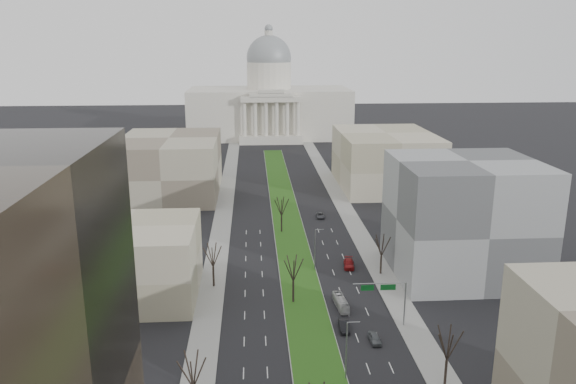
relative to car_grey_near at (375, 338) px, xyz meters
name	(u,v)px	position (x,y,z in m)	size (l,w,h in m)	color
ground	(289,232)	(-10.07, 55.01, -0.67)	(600.00, 600.00, 0.00)	black
median	(290,233)	(-10.07, 54.00, -0.57)	(8.00, 222.03, 0.20)	#999993
sidewalk_left	(215,272)	(-27.57, 30.01, -0.60)	(5.00, 330.00, 0.15)	gray
sidewalk_right	(379,268)	(7.43, 30.01, -0.60)	(5.00, 330.00, 0.15)	gray
capitol	(269,104)	(-10.07, 204.59, 15.63)	(80.00, 46.00, 55.00)	beige
building_beige_left	(127,261)	(-43.07, 20.01, 6.33)	(26.00, 22.00, 14.00)	tan
building_grey_right	(464,218)	(23.93, 27.01, 11.33)	(28.00, 26.00, 24.00)	#5A5C5E
building_far_left	(170,166)	(-45.07, 95.01, 8.33)	(30.00, 40.00, 18.00)	gray
building_far_right	(385,160)	(24.93, 100.01, 8.33)	(30.00, 40.00, 18.00)	tan
tree_left_mid	(192,369)	(-27.27, -16.99, 6.33)	(5.40, 5.40, 9.72)	black
tree_left_far	(213,254)	(-27.27, 23.01, 6.17)	(5.28, 5.28, 9.50)	black
tree_right_mid	(448,343)	(7.13, -12.99, 6.48)	(5.52, 5.52, 9.94)	black
tree_right_far	(382,245)	(7.13, 27.01, 5.86)	(5.04, 5.04, 9.07)	black
tree_median_b	(293,268)	(-12.07, 15.01, 6.33)	(5.40, 5.40, 9.72)	black
tree_median_c	(281,206)	(-12.07, 55.01, 6.33)	(5.40, 5.40, 9.72)	black
streetlamp_median_b	(347,350)	(-6.31, -9.99, 4.14)	(1.90, 0.20, 9.16)	gray
streetlamp_median_c	(315,249)	(-6.31, 30.01, 4.14)	(1.90, 0.20, 9.16)	gray
mast_arm_signs	(390,293)	(3.42, 5.04, 5.43)	(9.12, 0.24, 8.09)	gray
car_grey_near	(375,338)	(0.00, 0.00, 0.00)	(1.59, 3.95, 1.35)	#54595D
car_black	(344,325)	(-4.29, 4.36, 0.08)	(1.59, 4.56, 1.50)	black
car_red	(349,264)	(1.16, 31.20, 0.10)	(2.16, 5.31, 1.54)	maroon
car_grey_far	(320,215)	(-0.72, 66.41, -0.03)	(2.15, 4.67, 1.30)	#45474C
box_van	(341,302)	(-3.54, 12.51, 0.31)	(1.65, 7.04, 1.96)	silver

